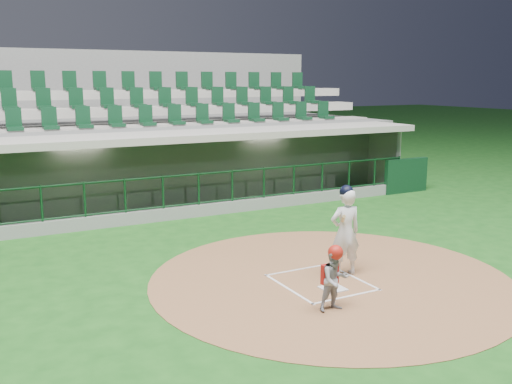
# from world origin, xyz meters

# --- Properties ---
(ground) EXTENTS (120.00, 120.00, 0.00)m
(ground) POSITION_xyz_m (0.00, 0.00, 0.00)
(ground) COLOR #154A15
(ground) RESTS_ON ground
(dirt_circle) EXTENTS (7.20, 7.20, 0.01)m
(dirt_circle) POSITION_xyz_m (0.30, -0.20, 0.01)
(dirt_circle) COLOR brown
(dirt_circle) RESTS_ON ground
(home_plate) EXTENTS (0.43, 0.43, 0.02)m
(home_plate) POSITION_xyz_m (0.00, -0.70, 0.02)
(home_plate) COLOR silver
(home_plate) RESTS_ON dirt_circle
(batter_box_chalk) EXTENTS (1.55, 1.80, 0.01)m
(batter_box_chalk) POSITION_xyz_m (0.00, -0.30, 0.02)
(batter_box_chalk) COLOR white
(batter_box_chalk) RESTS_ON ground
(dugout_structure) EXTENTS (16.40, 3.70, 3.00)m
(dugout_structure) POSITION_xyz_m (0.17, 7.82, 0.97)
(dugout_structure) COLOR slate
(dugout_structure) RESTS_ON ground
(seating_deck) EXTENTS (17.00, 6.72, 5.15)m
(seating_deck) POSITION_xyz_m (0.00, 10.91, 1.42)
(seating_deck) COLOR slate
(seating_deck) RESTS_ON ground
(batter) EXTENTS (0.89, 0.90, 1.85)m
(batter) POSITION_xyz_m (0.68, -0.12, 0.94)
(batter) COLOR white
(batter) RESTS_ON dirt_circle
(catcher) EXTENTS (0.54, 0.43, 1.16)m
(catcher) POSITION_xyz_m (-0.57, -1.52, 0.59)
(catcher) COLOR #98989D
(catcher) RESTS_ON dirt_circle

